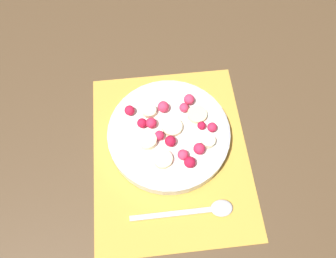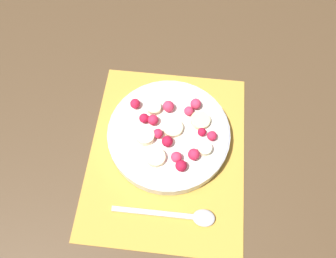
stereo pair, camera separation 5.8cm
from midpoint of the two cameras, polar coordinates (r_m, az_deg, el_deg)
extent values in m
plane|color=#4C3823|center=(0.63, 2.47, -4.54)|extent=(3.00, 3.00, 0.00)
cube|color=gold|center=(0.63, 2.48, -4.44)|extent=(0.36, 0.29, 0.01)
cylinder|color=silver|center=(0.63, 2.66, -1.17)|extent=(0.23, 0.23, 0.02)
torus|color=silver|center=(0.62, 2.69, -0.80)|extent=(0.23, 0.23, 0.01)
cylinder|color=white|center=(0.61, 2.71, -0.62)|extent=(0.21, 0.21, 0.00)
cylinder|color=beige|center=(0.61, 3.56, -0.06)|extent=(0.05, 0.05, 0.01)
cylinder|color=#F4EAB7|center=(0.60, -1.22, -1.57)|extent=(0.04, 0.04, 0.01)
cylinder|color=beige|center=(0.63, 0.22, 3.39)|extent=(0.04, 0.04, 0.01)
cylinder|color=#F4EAB7|center=(0.60, 9.16, -3.74)|extent=(0.03, 0.03, 0.01)
cylinder|color=beige|center=(0.58, 0.73, -5.28)|extent=(0.05, 0.05, 0.01)
cylinder|color=beige|center=(0.62, 8.32, 1.23)|extent=(0.05, 0.05, 0.01)
sphere|color=#D12347|center=(0.61, 0.09, 1.35)|extent=(0.02, 0.02, 0.02)
sphere|color=#D12347|center=(0.60, 1.03, -1.06)|extent=(0.02, 0.02, 0.02)
sphere|color=#B21433|center=(0.61, -1.49, 1.63)|extent=(0.02, 0.02, 0.02)
sphere|color=#D12347|center=(0.61, 10.39, -1.44)|extent=(0.02, 0.02, 0.02)
sphere|color=#B21433|center=(0.59, 3.15, -2.47)|extent=(0.02, 0.02, 0.02)
sphere|color=#DB3356|center=(0.62, 6.30, 2.88)|extent=(0.02, 0.02, 0.02)
sphere|color=#DB3356|center=(0.58, 4.34, -5.18)|extent=(0.02, 0.02, 0.02)
sphere|color=red|center=(0.63, -3.12, 4.19)|extent=(0.02, 0.02, 0.02)
sphere|color=#B21433|center=(0.61, 8.64, -0.79)|extent=(0.02, 0.02, 0.02)
sphere|color=#D12347|center=(0.58, 7.37, -4.69)|extent=(0.02, 0.02, 0.02)
sphere|color=#DB3356|center=(0.63, 7.49, 4.12)|extent=(0.02, 0.02, 0.02)
sphere|color=#B21433|center=(0.58, 5.22, -6.68)|extent=(0.02, 0.02, 0.02)
sphere|color=#DB3356|center=(0.62, 2.75, 3.72)|extent=(0.02, 0.02, 0.02)
cube|color=#B2B2B7|center=(0.59, 0.19, -14.67)|extent=(0.01, 0.14, 0.00)
ellipsoid|color=#B2B2B7|center=(0.59, 9.16, -15.33)|extent=(0.03, 0.04, 0.01)
camera|label=1|loc=(0.03, -87.23, 5.54)|focal=35.00mm
camera|label=2|loc=(0.03, 92.77, -5.54)|focal=35.00mm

